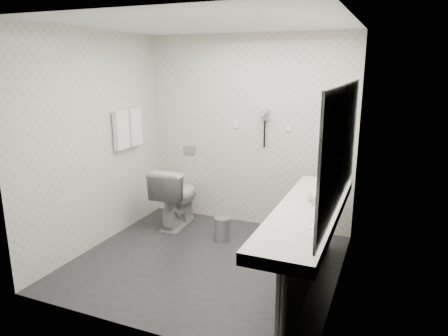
% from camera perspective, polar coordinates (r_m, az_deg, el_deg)
% --- Properties ---
extents(floor, '(2.80, 2.80, 0.00)m').
position_cam_1_polar(floor, '(4.68, -2.47, -12.82)').
color(floor, '#242428').
rests_on(floor, ground).
extents(ceiling, '(2.80, 2.80, 0.00)m').
position_cam_1_polar(ceiling, '(4.18, -2.85, 19.35)').
color(ceiling, white).
rests_on(ceiling, wall_back).
extents(wall_back, '(2.80, 0.00, 2.80)m').
position_cam_1_polar(wall_back, '(5.44, 3.24, 4.95)').
color(wall_back, silver).
rests_on(wall_back, floor).
extents(wall_front, '(2.80, 0.00, 2.80)m').
position_cam_1_polar(wall_front, '(3.17, -12.76, -2.20)').
color(wall_front, silver).
rests_on(wall_front, floor).
extents(wall_left, '(0.00, 2.60, 2.60)m').
position_cam_1_polar(wall_left, '(5.01, -17.31, 3.52)').
color(wall_left, silver).
rests_on(wall_left, floor).
extents(wall_right, '(0.00, 2.60, 2.60)m').
position_cam_1_polar(wall_right, '(3.88, 16.39, 0.60)').
color(wall_right, silver).
rests_on(wall_right, floor).
extents(vanity_counter, '(0.55, 2.20, 0.10)m').
position_cam_1_polar(vanity_counter, '(3.86, 11.49, -6.17)').
color(vanity_counter, white).
rests_on(vanity_counter, floor).
extents(vanity_panel, '(0.03, 2.15, 0.75)m').
position_cam_1_polar(vanity_panel, '(4.02, 11.54, -11.90)').
color(vanity_panel, '#989490').
rests_on(vanity_panel, floor).
extents(vanity_post_near, '(0.06, 0.06, 0.75)m').
position_cam_1_polar(vanity_post_near, '(3.13, 8.06, -19.96)').
color(vanity_post_near, silver).
rests_on(vanity_post_near, floor).
extents(vanity_post_far, '(0.06, 0.06, 0.75)m').
position_cam_1_polar(vanity_post_far, '(4.96, 14.30, -6.89)').
color(vanity_post_far, silver).
rests_on(vanity_post_far, floor).
extents(mirror, '(0.02, 2.20, 1.05)m').
position_cam_1_polar(mirror, '(3.65, 16.00, 2.99)').
color(mirror, '#B2BCC6').
rests_on(mirror, wall_right).
extents(basin_near, '(0.40, 0.31, 0.05)m').
position_cam_1_polar(basin_near, '(3.25, 9.19, -9.35)').
color(basin_near, white).
rests_on(basin_near, vanity_counter).
extents(basin_far, '(0.40, 0.31, 0.05)m').
position_cam_1_polar(basin_far, '(4.45, 13.19, -3.00)').
color(basin_far, white).
rests_on(basin_far, vanity_counter).
extents(faucet_near, '(0.04, 0.04, 0.15)m').
position_cam_1_polar(faucet_near, '(3.18, 12.70, -8.31)').
color(faucet_near, silver).
rests_on(faucet_near, vanity_counter).
extents(faucet_far, '(0.04, 0.04, 0.15)m').
position_cam_1_polar(faucet_far, '(4.40, 15.76, -2.14)').
color(faucet_far, silver).
rests_on(faucet_far, vanity_counter).
extents(soap_bottle_a, '(0.06, 0.06, 0.11)m').
position_cam_1_polar(soap_bottle_a, '(3.91, 12.40, -4.35)').
color(soap_bottle_a, silver).
rests_on(soap_bottle_a, vanity_counter).
extents(soap_bottle_b, '(0.09, 0.09, 0.08)m').
position_cam_1_polar(soap_bottle_b, '(4.03, 11.85, -3.95)').
color(soap_bottle_b, silver).
rests_on(soap_bottle_b, vanity_counter).
extents(glass_left, '(0.07, 0.07, 0.11)m').
position_cam_1_polar(glass_left, '(4.01, 13.52, -3.94)').
color(glass_left, silver).
rests_on(glass_left, vanity_counter).
extents(toilet, '(0.51, 0.83, 0.81)m').
position_cam_1_polar(toilet, '(5.56, -6.61, -3.89)').
color(toilet, white).
rests_on(toilet, floor).
extents(flush_plate, '(0.18, 0.02, 0.12)m').
position_cam_1_polar(flush_plate, '(5.81, -4.77, 2.53)').
color(flush_plate, '#B2B5BA').
rests_on(flush_plate, wall_back).
extents(pedal_bin, '(0.22, 0.22, 0.28)m').
position_cam_1_polar(pedal_bin, '(5.14, -0.22, -8.51)').
color(pedal_bin, '#B2B5BA').
rests_on(pedal_bin, floor).
extents(bin_lid, '(0.20, 0.20, 0.02)m').
position_cam_1_polar(bin_lid, '(5.08, -0.22, -6.98)').
color(bin_lid, '#B2B5BA').
rests_on(bin_lid, pedal_bin).
extents(towel_rail, '(0.02, 0.62, 0.02)m').
position_cam_1_polar(towel_rail, '(5.36, -13.37, 7.70)').
color(towel_rail, silver).
rests_on(towel_rail, wall_left).
extents(towel_near, '(0.07, 0.24, 0.48)m').
position_cam_1_polar(towel_near, '(5.27, -14.03, 5.14)').
color(towel_near, white).
rests_on(towel_near, towel_rail).
extents(towel_far, '(0.07, 0.24, 0.48)m').
position_cam_1_polar(towel_far, '(5.50, -12.30, 5.60)').
color(towel_far, white).
rests_on(towel_far, towel_rail).
extents(dryer_cradle, '(0.10, 0.04, 0.14)m').
position_cam_1_polar(dryer_cradle, '(5.30, 5.74, 7.39)').
color(dryer_cradle, '#98989E').
rests_on(dryer_cradle, wall_back).
extents(dryer_barrel, '(0.08, 0.14, 0.08)m').
position_cam_1_polar(dryer_barrel, '(5.23, 5.52, 7.63)').
color(dryer_barrel, '#98989E').
rests_on(dryer_barrel, dryer_cradle).
extents(dryer_cord, '(0.02, 0.02, 0.35)m').
position_cam_1_polar(dryer_cord, '(5.32, 5.62, 4.70)').
color(dryer_cord, black).
rests_on(dryer_cord, dryer_cradle).
extents(switch_plate_a, '(0.09, 0.02, 0.09)m').
position_cam_1_polar(switch_plate_a, '(5.46, 1.72, 6.07)').
color(switch_plate_a, white).
rests_on(switch_plate_a, wall_back).
extents(switch_plate_b, '(0.09, 0.02, 0.09)m').
position_cam_1_polar(switch_plate_b, '(5.26, 8.90, 5.58)').
color(switch_plate_b, white).
rests_on(switch_plate_b, wall_back).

